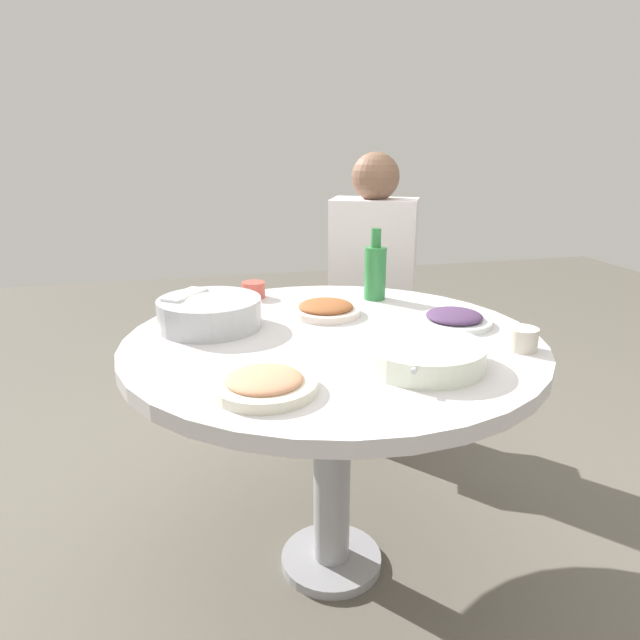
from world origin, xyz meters
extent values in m
plane|color=#5E594E|center=(0.00, 0.00, 0.00)|extent=(8.00, 8.00, 0.00)
cylinder|color=#99999E|center=(0.00, 0.00, 0.01)|extent=(0.31, 0.31, 0.03)
cylinder|color=#99999E|center=(0.00, 0.00, 0.37)|extent=(0.11, 0.11, 0.67)
cylinder|color=silver|center=(0.00, 0.00, 0.72)|extent=(1.12, 1.12, 0.04)
cylinder|color=#B2B5BA|center=(0.31, -0.16, 0.78)|extent=(0.29, 0.29, 0.08)
ellipsoid|color=white|center=(0.31, -0.16, 0.79)|extent=(0.24, 0.24, 0.09)
cube|color=white|center=(0.38, -0.21, 0.83)|extent=(0.13, 0.15, 0.01)
cylinder|color=white|center=(-0.15, 0.25, 0.77)|extent=(0.29, 0.29, 0.06)
cylinder|color=black|center=(-0.15, 0.25, 0.76)|extent=(0.25, 0.25, 0.04)
cylinder|color=silver|center=(-0.15, 0.25, 0.79)|extent=(0.17, 0.28, 0.01)
cylinder|color=silver|center=(-0.36, -0.02, 0.75)|extent=(0.21, 0.21, 0.02)
ellipsoid|color=#4B3256|center=(-0.36, -0.02, 0.77)|extent=(0.16, 0.16, 0.03)
cylinder|color=silver|center=(-0.03, -0.20, 0.75)|extent=(0.21, 0.21, 0.02)
ellipsoid|color=brown|center=(-0.03, -0.20, 0.77)|extent=(0.16, 0.16, 0.03)
cylinder|color=silver|center=(0.23, 0.30, 0.75)|extent=(0.22, 0.22, 0.02)
ellipsoid|color=tan|center=(0.23, 0.30, 0.77)|extent=(0.16, 0.16, 0.03)
cylinder|color=#2D7E3E|center=(-0.23, -0.34, 0.83)|extent=(0.07, 0.07, 0.17)
cylinder|color=#2D7E3E|center=(-0.23, -0.34, 0.94)|extent=(0.03, 0.03, 0.06)
cylinder|color=#C54E40|center=(0.15, -0.45, 0.77)|extent=(0.08, 0.08, 0.05)
cylinder|color=beige|center=(-0.43, 0.21, 0.77)|extent=(0.08, 0.08, 0.06)
cylinder|color=brown|center=(-0.38, -0.79, 0.22)|extent=(0.34, 0.34, 0.44)
cube|color=#2D333D|center=(-0.38, -0.79, 0.50)|extent=(0.44, 0.45, 0.12)
cube|color=white|center=(-0.38, -0.79, 0.79)|extent=(0.39, 0.33, 0.46)
sphere|color=brown|center=(-0.38, -0.79, 1.11)|extent=(0.19, 0.19, 0.19)
camera|label=1|loc=(0.38, 1.40, 1.25)|focal=31.97mm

